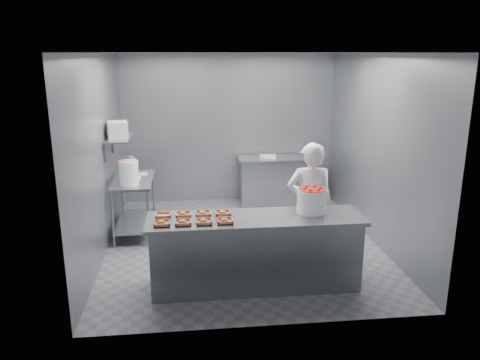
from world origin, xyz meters
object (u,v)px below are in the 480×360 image
object	(u,v)px
tray_5	(183,214)
worker	(310,204)
prep_table	(134,198)
tray_2	(204,221)
tray_1	(183,222)
tray_0	(162,223)
tray_4	(163,215)
glaze_bucket	(129,172)
tray_3	(225,220)
tray_6	(203,213)
service_counter	(255,252)
strawberry_tub	(312,200)
tray_7	(223,213)
appliance	(118,130)
back_counter	(278,180)

from	to	relation	value
tray_5	worker	bearing A→B (deg)	15.38
prep_table	tray_5	size ratio (longest dim) A/B	6.40
tray_2	tray_1	bearing A→B (deg)	180.00
tray_5	worker	world-z (taller)	worker
tray_0	tray_4	xyz separation A→B (m)	(0.00, 0.28, -0.00)
tray_0	tray_5	distance (m)	0.37
glaze_bucket	tray_4	bearing A→B (deg)	-69.24
tray_3	glaze_bucket	xyz separation A→B (m)	(-1.28, 1.77, 0.17)
worker	tray_6	bearing A→B (deg)	23.33
service_counter	glaze_bucket	bearing A→B (deg)	135.57
strawberry_tub	tray_7	bearing A→B (deg)	178.60
tray_2	tray_3	bearing A→B (deg)	0.00
tray_2	glaze_bucket	world-z (taller)	glaze_bucket
tray_2	worker	bearing A→B (deg)	27.11
tray_6	appliance	bearing A→B (deg)	124.61
tray_0	tray_7	xyz separation A→B (m)	(0.72, 0.28, 0.00)
service_counter	back_counter	bearing A→B (deg)	74.52
tray_0	strawberry_tub	bearing A→B (deg)	7.80
appliance	worker	bearing A→B (deg)	-36.63
prep_table	back_counter	bearing A→B (deg)	27.01
prep_table	back_counter	distance (m)	2.87
prep_table	glaze_bucket	world-z (taller)	glaze_bucket
prep_table	worker	bearing A→B (deg)	-28.67
back_counter	tray_6	size ratio (longest dim) A/B	8.01
tray_5	back_counter	bearing A→B (deg)	60.49
tray_4	appliance	xyz separation A→B (m)	(-0.72, 1.74, 0.77)
back_counter	appliance	size ratio (longest dim) A/B	4.58
tray_0	tray_3	xyz separation A→B (m)	(0.72, 0.00, 0.00)
service_counter	tray_2	bearing A→B (deg)	-167.51
tray_2	worker	size ratio (longest dim) A/B	0.11
tray_1	tray_3	world-z (taller)	same
worker	strawberry_tub	bearing A→B (deg)	83.32
service_counter	tray_5	distance (m)	0.99
tray_3	tray_1	bearing A→B (deg)	180.00
prep_table	appliance	distance (m)	1.11
tray_5	tray_1	bearing A→B (deg)	-90.00
tray_3	tray_4	size ratio (longest dim) A/B	1.00
tray_5	worker	xyz separation A→B (m)	(1.68, 0.46, -0.08)
tray_3	tray_7	xyz separation A→B (m)	(0.00, 0.28, 0.00)
glaze_bucket	tray_2	bearing A→B (deg)	-59.48
tray_4	tray_6	distance (m)	0.48
worker	appliance	bearing A→B (deg)	-20.24
tray_1	tray_7	size ratio (longest dim) A/B	1.00
back_counter	tray_3	size ratio (longest dim) A/B	8.01
tray_6	tray_7	size ratio (longest dim) A/B	1.00
service_counter	worker	bearing A→B (deg)	36.22
tray_4	tray_6	world-z (taller)	tray_6
tray_3	tray_4	world-z (taller)	tray_3
service_counter	prep_table	xyz separation A→B (m)	(-1.65, 1.95, 0.14)
tray_4	tray_7	size ratio (longest dim) A/B	1.00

